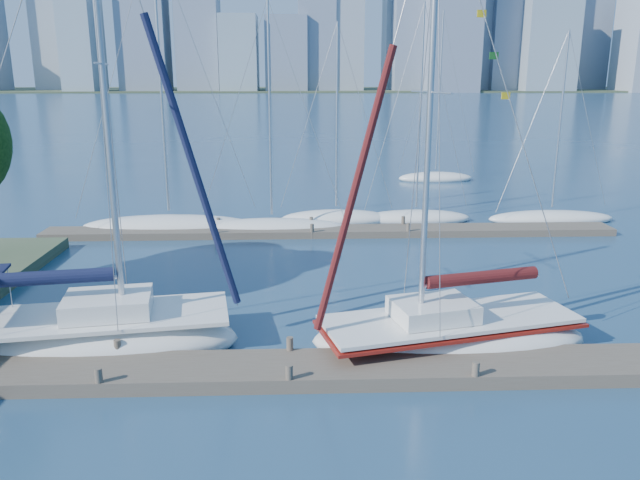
{
  "coord_description": "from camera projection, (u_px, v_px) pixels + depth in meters",
  "views": [
    {
      "loc": [
        0.26,
        -15.97,
        8.24
      ],
      "look_at": [
        1.0,
        4.0,
        2.91
      ],
      "focal_mm": 35.0,
      "sensor_mm": 36.0,
      "label": 1
    }
  ],
  "objects": [
    {
      "name": "ground",
      "position": [
        290.0,
        377.0,
        17.54
      ],
      "size": [
        700.0,
        700.0,
        0.0
      ],
      "primitive_type": "plane",
      "color": "navy",
      "rests_on": "ground"
    },
    {
      "name": "near_dock",
      "position": [
        290.0,
        370.0,
        17.48
      ],
      "size": [
        26.0,
        2.0,
        0.4
      ],
      "primitive_type": "cube",
      "color": "brown",
      "rests_on": "ground"
    },
    {
      "name": "far_dock",
      "position": [
        330.0,
        231.0,
        33.01
      ],
      "size": [
        30.0,
        1.8,
        0.36
      ],
      "primitive_type": "cube",
      "color": "brown",
      "rests_on": "ground"
    },
    {
      "name": "far_shore",
      "position": [
        296.0,
        90.0,
        326.51
      ],
      "size": [
        800.0,
        100.0,
        1.5
      ],
      "primitive_type": "cube",
      "color": "#38472D",
      "rests_on": "ground"
    },
    {
      "name": "sailboat_navy",
      "position": [
        87.0,
        313.0,
        19.09
      ],
      "size": [
        9.54,
        4.4,
        15.26
      ],
      "rotation": [
        0.0,
        0.0,
        0.16
      ],
      "color": "silver",
      "rests_on": "ground"
    },
    {
      "name": "sailboat_maroon",
      "position": [
        450.0,
        315.0,
        19.18
      ],
      "size": [
        8.93,
        4.74,
        13.89
      ],
      "rotation": [
        0.0,
        0.0,
        0.24
      ],
      "color": "silver",
      "rests_on": "ground"
    },
    {
      "name": "bg_boat_0",
      "position": [
        170.0,
        225.0,
        33.83
      ],
      "size": [
        9.77,
        4.85,
        15.48
      ],
      "rotation": [
        0.0,
        0.0,
        0.26
      ],
      "color": "silver",
      "rests_on": "ground"
    },
    {
      "name": "bg_boat_1",
      "position": [
        272.0,
        227.0,
        33.62
      ],
      "size": [
        8.36,
        4.5,
        12.19
      ],
      "rotation": [
        0.0,
        0.0,
        -0.31
      ],
      "color": "silver",
      "rests_on": "ground"
    },
    {
      "name": "bg_boat_2",
      "position": [
        336.0,
        218.0,
        35.77
      ],
      "size": [
        6.51,
        2.58,
        11.28
      ],
      "rotation": [
        0.0,
        0.0,
        -0.08
      ],
      "color": "silver",
      "rests_on": "ground"
    },
    {
      "name": "bg_boat_3",
      "position": [
        416.0,
        217.0,
        35.98
      ],
      "size": [
        6.6,
        3.26,
        12.25
      ],
      "rotation": [
        0.0,
        0.0,
        0.22
      ],
      "color": "silver",
      "rests_on": "ground"
    },
    {
      "name": "bg_boat_5",
      "position": [
        551.0,
        218.0,
        35.94
      ],
      "size": [
        7.52,
        3.57,
        10.84
      ],
      "rotation": [
        0.0,
        0.0,
        0.24
      ],
      "color": "silver",
      "rests_on": "ground"
    },
    {
      "name": "bg_boat_7",
      "position": [
        436.0,
        177.0,
        49.77
      ],
      "size": [
        6.25,
        3.87,
        13.17
      ],
      "rotation": [
        0.0,
        0.0,
        -0.34
      ],
      "color": "silver",
      "rests_on": "ground"
    },
    {
      "name": "skyline",
      "position": [
        352.0,
        16.0,
        289.84
      ],
      "size": [
        503.23,
        51.31,
        96.45
      ],
      "color": "slate",
      "rests_on": "ground"
    }
  ]
}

